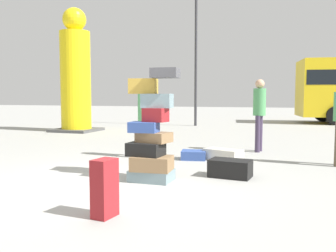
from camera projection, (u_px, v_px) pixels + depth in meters
ground_plane at (116, 184)px, 5.56m from camera, size 80.00×80.00×0.00m
suitcase_tower at (151, 134)px, 5.77m from camera, size 0.90×0.75×1.79m
suitcase_black_foreground_near at (230, 168)px, 6.00m from camera, size 0.72×0.50×0.29m
suitcase_cream_white_trunk at (223, 154)px, 7.61m from camera, size 0.88×0.67×0.24m
suitcase_navy_upright_blue at (194, 155)px, 7.69m from camera, size 0.58×0.51×0.19m
suitcase_maroon_left_side at (105, 188)px, 4.00m from camera, size 0.23×0.31×0.66m
person_bearded_onlooker at (145, 114)px, 7.86m from camera, size 0.30×0.33×1.62m
person_tourist_with_camera at (259, 109)px, 8.69m from camera, size 0.30×0.34×1.76m
yellow_dummy_statue at (76, 77)px, 13.74m from camera, size 1.60×1.60×4.69m
lamp_post at (196, 25)px, 16.10m from camera, size 0.36×0.36×7.14m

